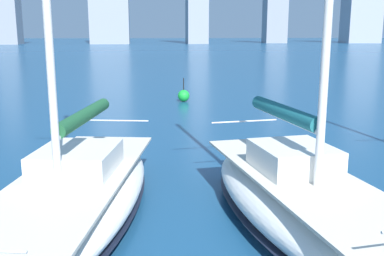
% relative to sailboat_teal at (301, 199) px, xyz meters
% --- Properties ---
extents(sailboat_teal, '(3.59, 8.07, 10.59)m').
position_rel_sailboat_teal_xyz_m(sailboat_teal, '(0.00, 0.00, 0.00)').
color(sailboat_teal, white).
rests_on(sailboat_teal, ground).
extents(sailboat_forest, '(4.34, 9.49, 12.29)m').
position_rel_sailboat_teal_xyz_m(sailboat_forest, '(4.85, -0.98, -0.09)').
color(sailboat_forest, white).
rests_on(sailboat_forest, ground).
extents(channel_buoy, '(0.70, 0.70, 1.40)m').
position_rel_sailboat_teal_xyz_m(channel_buoy, '(0.93, -18.07, -0.33)').
color(channel_buoy, green).
rests_on(channel_buoy, ground).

